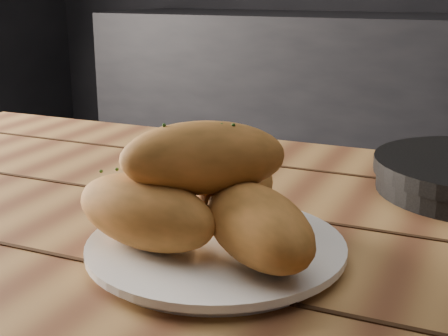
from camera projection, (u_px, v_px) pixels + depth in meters
counter at (436, 132)px, 2.48m from camera, size 2.80×0.60×0.90m
table at (279, 331)px, 0.67m from camera, size 1.59×0.92×0.75m
plate at (216, 249)px, 0.63m from camera, size 0.26×0.26×0.02m
bread_rolls at (209, 196)px, 0.62m from camera, size 0.29×0.25×0.12m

